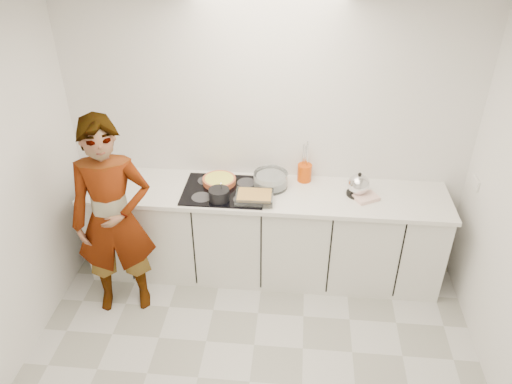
# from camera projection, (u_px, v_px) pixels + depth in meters

# --- Properties ---
(floor) EXTENTS (3.60, 3.20, 0.00)m
(floor) POSITION_uv_depth(u_px,v_px,m) (250.00, 382.00, 3.80)
(floor) COLOR silver
(floor) RESTS_ON ground
(ceiling) EXTENTS (3.60, 3.20, 0.00)m
(ceiling) POSITION_uv_depth(u_px,v_px,m) (246.00, 37.00, 2.41)
(ceiling) COLOR white
(ceiling) RESTS_ON wall_back
(wall_back) EXTENTS (3.60, 0.00, 2.60)m
(wall_back) POSITION_uv_depth(u_px,v_px,m) (267.00, 136.00, 4.45)
(wall_back) COLOR white
(wall_back) RESTS_ON ground
(base_cabinets) EXTENTS (3.20, 0.58, 0.87)m
(base_cabinets) POSITION_uv_depth(u_px,v_px,m) (264.00, 235.00, 4.65)
(base_cabinets) COLOR silver
(base_cabinets) RESTS_ON floor
(countertop) EXTENTS (3.24, 0.64, 0.04)m
(countertop) POSITION_uv_depth(u_px,v_px,m) (264.00, 194.00, 4.40)
(countertop) COLOR white
(countertop) RESTS_ON base_cabinets
(hob) EXTENTS (0.72, 0.54, 0.01)m
(hob) POSITION_uv_depth(u_px,v_px,m) (224.00, 190.00, 4.40)
(hob) COLOR black
(hob) RESTS_ON countertop
(tart_dish) EXTENTS (0.30, 0.30, 0.05)m
(tart_dish) POSITION_uv_depth(u_px,v_px,m) (219.00, 180.00, 4.48)
(tart_dish) COLOR #CC5E37
(tart_dish) RESTS_ON hob
(saucepan) EXTENTS (0.21, 0.21, 0.17)m
(saucepan) POSITION_uv_depth(u_px,v_px,m) (219.00, 195.00, 4.24)
(saucepan) COLOR black
(saucepan) RESTS_ON hob
(baking_dish) EXTENTS (0.32, 0.24, 0.06)m
(baking_dish) POSITION_uv_depth(u_px,v_px,m) (254.00, 197.00, 4.24)
(baking_dish) COLOR silver
(baking_dish) RESTS_ON hob
(mixing_bowl) EXTENTS (0.39, 0.39, 0.14)m
(mixing_bowl) POSITION_uv_depth(u_px,v_px,m) (271.00, 181.00, 4.43)
(mixing_bowl) COLOR silver
(mixing_bowl) RESTS_ON countertop
(tea_towel) EXTENTS (0.24, 0.22, 0.03)m
(tea_towel) POSITION_uv_depth(u_px,v_px,m) (366.00, 198.00, 4.28)
(tea_towel) COLOR white
(tea_towel) RESTS_ON countertop
(kettle) EXTENTS (0.21, 0.21, 0.22)m
(kettle) POSITION_uv_depth(u_px,v_px,m) (358.00, 185.00, 4.31)
(kettle) COLOR black
(kettle) RESTS_ON countertop
(utensil_crock) EXTENTS (0.14, 0.14, 0.16)m
(utensil_crock) POSITION_uv_depth(u_px,v_px,m) (304.00, 173.00, 4.52)
(utensil_crock) COLOR #D14403
(utensil_crock) RESTS_ON countertop
(cook) EXTENTS (0.74, 0.57, 1.80)m
(cook) POSITION_uv_depth(u_px,v_px,m) (113.00, 220.00, 4.05)
(cook) COLOR silver
(cook) RESTS_ON floor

